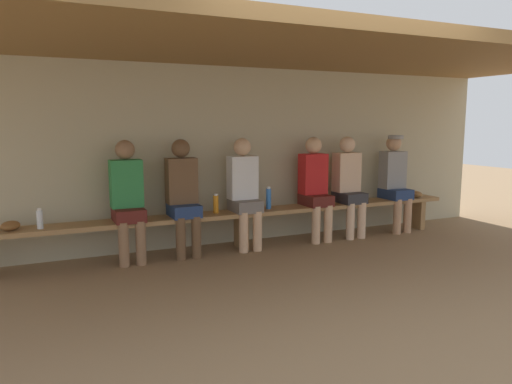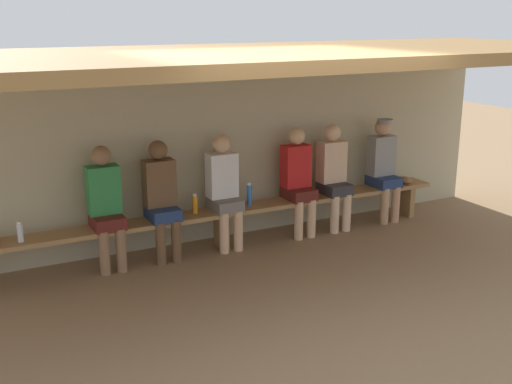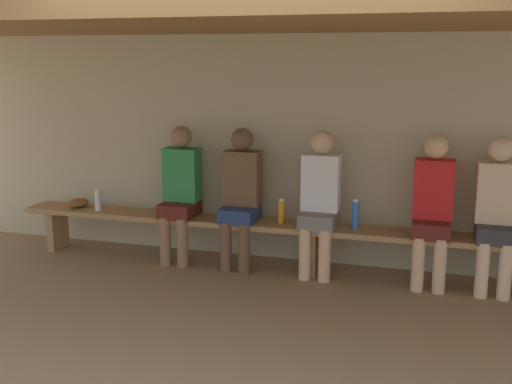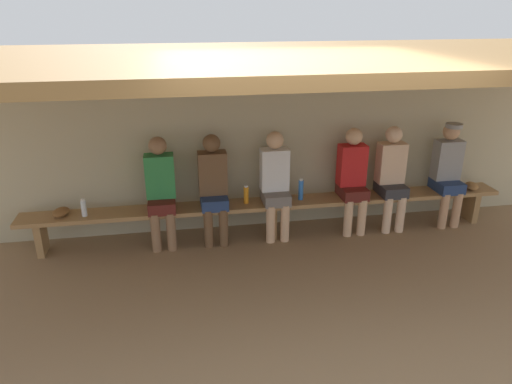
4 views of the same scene
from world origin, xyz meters
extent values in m
plane|color=#8C6D4C|center=(0.00, 0.00, 0.00)|extent=(24.00, 24.00, 0.00)
cube|color=#B7AD8C|center=(0.00, 2.00, 1.10)|extent=(8.00, 0.20, 2.20)
cube|color=olive|center=(0.00, 0.70, 2.26)|extent=(8.00, 2.80, 0.12)
cube|color=#9E7547|center=(0.00, 1.55, 0.43)|extent=(6.00, 0.36, 0.05)
cube|color=#9E7547|center=(0.00, 1.55, 0.21)|extent=(0.08, 0.29, 0.41)
cube|color=#9E7547|center=(2.75, 1.55, 0.21)|extent=(0.08, 0.29, 0.41)
cube|color=#591E19|center=(-1.34, 1.53, 0.53)|extent=(0.32, 0.40, 0.14)
cylinder|color=#8C6647|center=(-1.43, 1.37, 0.24)|extent=(0.11, 0.11, 0.48)
cylinder|color=#8C6647|center=(-1.25, 1.37, 0.24)|extent=(0.11, 0.11, 0.48)
cube|color=#2D8442|center=(-1.34, 1.61, 0.86)|extent=(0.34, 0.20, 0.52)
sphere|color=#8C6647|center=(-1.34, 1.61, 1.23)|extent=(0.21, 0.21, 0.21)
cube|color=#333338|center=(1.56, 1.53, 0.53)|extent=(0.32, 0.40, 0.14)
cylinder|color=beige|center=(1.47, 1.37, 0.24)|extent=(0.11, 0.11, 0.48)
cylinder|color=beige|center=(1.65, 1.37, 0.24)|extent=(0.11, 0.11, 0.48)
cube|color=beige|center=(1.56, 1.61, 0.86)|extent=(0.34, 0.20, 0.52)
sphere|color=beige|center=(1.56, 1.61, 1.23)|extent=(0.21, 0.21, 0.21)
cube|color=navy|center=(-0.72, 1.53, 0.53)|extent=(0.32, 0.40, 0.14)
cylinder|color=brown|center=(-0.81, 1.37, 0.24)|extent=(0.11, 0.11, 0.48)
cylinder|color=brown|center=(-0.63, 1.37, 0.24)|extent=(0.11, 0.11, 0.48)
cube|color=brown|center=(-0.72, 1.61, 0.86)|extent=(0.34, 0.20, 0.52)
sphere|color=brown|center=(-0.72, 1.61, 1.23)|extent=(0.21, 0.21, 0.21)
cube|color=navy|center=(2.34, 1.53, 0.53)|extent=(0.32, 0.40, 0.14)
cylinder|color=tan|center=(2.25, 1.37, 0.24)|extent=(0.11, 0.11, 0.48)
cylinder|color=tan|center=(2.43, 1.37, 0.24)|extent=(0.11, 0.11, 0.48)
cube|color=gray|center=(2.34, 1.61, 0.86)|extent=(0.34, 0.20, 0.52)
sphere|color=tan|center=(2.34, 1.61, 1.23)|extent=(0.21, 0.21, 0.21)
cylinder|color=gray|center=(2.34, 1.57, 1.32)|extent=(0.21, 0.21, 0.05)
cube|color=slate|center=(0.04, 1.53, 0.53)|extent=(0.32, 0.40, 0.14)
cylinder|color=#DBAD84|center=(-0.05, 1.37, 0.24)|extent=(0.11, 0.11, 0.48)
cylinder|color=#DBAD84|center=(0.13, 1.37, 0.24)|extent=(0.11, 0.11, 0.48)
cube|color=white|center=(0.04, 1.61, 0.86)|extent=(0.34, 0.20, 0.52)
sphere|color=#DBAD84|center=(0.04, 1.61, 1.23)|extent=(0.21, 0.21, 0.21)
cube|color=#591E19|center=(1.04, 1.53, 0.53)|extent=(0.32, 0.40, 0.14)
cylinder|color=#DBAD84|center=(0.95, 1.37, 0.24)|extent=(0.11, 0.11, 0.48)
cylinder|color=#DBAD84|center=(1.13, 1.37, 0.24)|extent=(0.11, 0.11, 0.48)
cube|color=red|center=(1.04, 1.61, 0.86)|extent=(0.34, 0.20, 0.52)
sphere|color=#DBAD84|center=(1.04, 1.61, 1.23)|extent=(0.21, 0.21, 0.21)
cylinder|color=silver|center=(-2.22, 1.50, 0.55)|extent=(0.06, 0.06, 0.19)
cylinder|color=white|center=(-2.22, 1.50, 0.66)|extent=(0.04, 0.04, 0.02)
cylinder|color=orange|center=(-0.32, 1.56, 0.56)|extent=(0.06, 0.06, 0.21)
cylinder|color=white|center=(-0.32, 1.56, 0.68)|extent=(0.04, 0.04, 0.02)
cylinder|color=blue|center=(0.37, 1.56, 0.59)|extent=(0.06, 0.06, 0.25)
cylinder|color=white|center=(0.37, 1.56, 0.72)|extent=(0.04, 0.04, 0.02)
ellipsoid|color=olive|center=(2.69, 1.51, 0.51)|extent=(0.23, 0.28, 0.09)
ellipsoid|color=brown|center=(-2.49, 1.56, 0.51)|extent=(0.24, 0.28, 0.09)
camera|label=1|loc=(-2.22, -3.74, 1.53)|focal=33.93mm
camera|label=2|loc=(-2.89, -4.95, 2.68)|focal=44.95mm
camera|label=3|loc=(1.06, -3.91, 1.99)|focal=43.66mm
camera|label=4|loc=(-1.13, -3.81, 2.77)|focal=33.62mm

